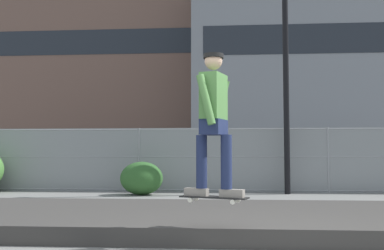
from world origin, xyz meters
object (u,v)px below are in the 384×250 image
(skater, at_px, (214,114))
(parked_car_near, at_px, (83,161))
(street_lamp, at_px, (285,30))
(shrub_center, at_px, (142,178))
(skateboard, at_px, (214,198))
(parked_car_mid, at_px, (230,161))

(skater, height_order, parked_car_near, skater)
(skater, relative_size, street_lamp, 0.23)
(parked_car_near, distance_m, shrub_center, 5.51)
(skater, bearing_deg, parked_car_near, 115.08)
(skateboard, xyz_separation_m, parked_car_mid, (0.32, 11.09, 0.25))
(parked_car_near, bearing_deg, parked_car_mid, -0.39)
(skateboard, relative_size, skater, 0.48)
(street_lamp, bearing_deg, parked_car_mid, 111.00)
(skater, height_order, street_lamp, street_lamp)
(skateboard, relative_size, parked_car_mid, 0.18)
(skateboard, relative_size, parked_car_near, 0.18)
(shrub_center, bearing_deg, skateboard, -72.27)
(skater, xyz_separation_m, street_lamp, (1.83, 7.15, 3.02))
(parked_car_mid, distance_m, shrub_center, 5.13)
(skateboard, xyz_separation_m, parked_car_near, (-5.21, 11.13, 0.25))
(parked_car_mid, relative_size, shrub_center, 3.95)
(skater, distance_m, shrub_center, 7.00)
(skater, distance_m, parked_car_near, 12.31)
(parked_car_near, xyz_separation_m, shrub_center, (3.10, -4.54, -0.39))
(skateboard, xyz_separation_m, shrub_center, (-2.11, 6.59, -0.14))
(skater, relative_size, shrub_center, 1.47)
(skater, height_order, shrub_center, skater)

